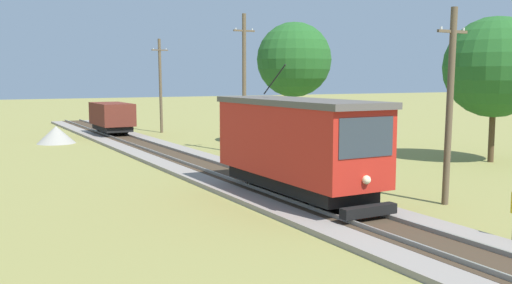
# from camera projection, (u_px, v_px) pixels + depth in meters

# --- Properties ---
(red_tram) EXTENTS (2.60, 8.54, 4.79)m
(red_tram) POSITION_uv_depth(u_px,v_px,m) (296.00, 143.00, 21.04)
(red_tram) COLOR red
(red_tram) RESTS_ON rail_right
(freight_car) EXTENTS (2.40, 5.20, 2.31)m
(freight_car) POSITION_uv_depth(u_px,v_px,m) (112.00, 117.00, 44.48)
(freight_car) COLOR maroon
(freight_car) RESTS_ON rail_right
(utility_pole_near_tram) EXTENTS (1.40, 0.34, 7.06)m
(utility_pole_near_tram) POSITION_uv_depth(u_px,v_px,m) (450.00, 105.00, 20.28)
(utility_pole_near_tram) COLOR brown
(utility_pole_near_tram) RESTS_ON ground
(utility_pole_mid) EXTENTS (1.40, 0.25, 8.38)m
(utility_pole_mid) POSITION_uv_depth(u_px,v_px,m) (244.00, 83.00, 34.14)
(utility_pole_mid) COLOR brown
(utility_pole_mid) RESTS_ON ground
(utility_pole_far) EXTENTS (1.40, 0.47, 7.82)m
(utility_pole_far) POSITION_uv_depth(u_px,v_px,m) (160.00, 85.00, 47.48)
(utility_pole_far) COLOR brown
(utility_pole_far) RESTS_ON ground
(gravel_pile) EXTENTS (2.66, 2.66, 1.23)m
(gravel_pile) POSITION_uv_depth(u_px,v_px,m) (56.00, 135.00, 39.89)
(gravel_pile) COLOR #9E998E
(gravel_pile) RESTS_ON ground
(tree_left_near) EXTENTS (5.01, 5.01, 8.31)m
(tree_left_near) POSITION_uv_depth(u_px,v_px,m) (294.00, 60.00, 38.12)
(tree_left_near) COLOR #4C3823
(tree_left_near) RESTS_ON ground
(tree_right_near) EXTENTS (5.43, 5.43, 7.88)m
(tree_right_near) POSITION_uv_depth(u_px,v_px,m) (495.00, 67.00, 30.59)
(tree_right_near) COLOR #4C3823
(tree_right_near) RESTS_ON ground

